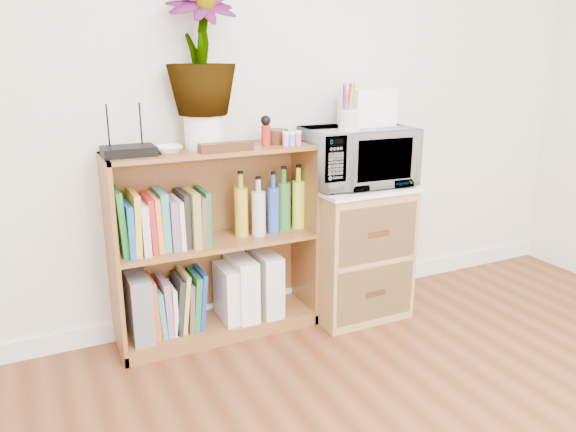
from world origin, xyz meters
TOP-DOWN VIEW (x-y plane):
  - skirting_board at (0.00, 2.24)m, footprint 4.00×0.02m
  - bookshelf at (-0.35, 2.10)m, footprint 1.00×0.30m
  - wicker_unit at (0.40, 2.02)m, footprint 0.50×0.45m
  - microwave at (0.40, 2.02)m, footprint 0.56×0.39m
  - pen_cup at (0.29, 1.93)m, footprint 0.09×0.09m
  - small_appliance at (0.49, 2.07)m, footprint 0.24×0.20m
  - router at (-0.74, 2.08)m, footprint 0.22×0.15m
  - white_bowl at (-0.56, 2.07)m, footprint 0.13×0.13m
  - plant_pot at (-0.38, 2.12)m, footprint 0.18×0.18m
  - potted_plant at (-0.38, 2.12)m, footprint 0.32×0.32m
  - trinket_box at (-0.32, 2.00)m, footprint 0.25×0.06m
  - kokeshi_doll at (-0.09, 2.06)m, footprint 0.04×0.04m
  - wooden_bowl at (-0.02, 2.11)m, footprint 0.12×0.12m
  - paint_jars at (0.02, 2.01)m, footprint 0.12×0.04m
  - file_box at (-0.75, 2.10)m, footprint 0.10×0.26m
  - magazine_holder_left at (-0.30, 2.09)m, footprint 0.09×0.23m
  - magazine_holder_mid at (-0.22, 2.09)m, footprint 0.10×0.26m
  - magazine_holder_right at (-0.09, 2.09)m, footprint 0.10×0.26m
  - cookbooks at (-0.61, 2.10)m, footprint 0.42×0.20m
  - liquor_bottles at (-0.01, 2.10)m, footprint 0.46×0.07m
  - lower_books at (-0.57, 2.10)m, footprint 0.28×0.19m

SIDE VIEW (x-z plane):
  - skirting_board at x=0.00m, z-range 0.00..0.10m
  - lower_books at x=-0.57m, z-range 0.06..0.35m
  - magazine_holder_left at x=-0.30m, z-range 0.07..0.35m
  - file_box at x=-0.75m, z-range 0.07..0.39m
  - magazine_holder_mid at x=-0.22m, z-range 0.07..0.39m
  - magazine_holder_right at x=-0.09m, z-range 0.07..0.40m
  - wicker_unit at x=0.40m, z-range 0.00..0.70m
  - bookshelf at x=-0.35m, z-range 0.00..0.95m
  - cookbooks at x=-0.61m, z-range 0.48..0.78m
  - liquor_bottles at x=-0.01m, z-range 0.49..0.81m
  - microwave at x=0.40m, z-range 0.72..1.02m
  - white_bowl at x=-0.56m, z-range 0.95..0.98m
  - trinket_box at x=-0.32m, z-range 0.95..0.99m
  - router at x=-0.74m, z-range 0.95..0.99m
  - paint_jars at x=0.02m, z-range 0.95..1.01m
  - wooden_bowl at x=-0.02m, z-range 0.95..1.02m
  - kokeshi_doll at x=-0.09m, z-range 0.95..1.05m
  - plant_pot at x=-0.38m, z-range 0.95..1.11m
  - pen_cup at x=0.29m, z-range 1.02..1.12m
  - small_appliance at x=0.49m, z-range 1.02..1.21m
  - potted_plant at x=-0.38m, z-range 1.11..1.67m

